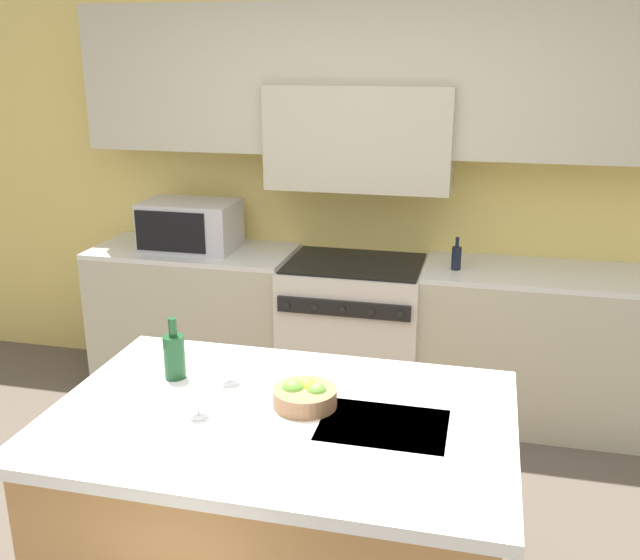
{
  "coord_description": "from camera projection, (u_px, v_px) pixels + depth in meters",
  "views": [
    {
      "loc": [
        0.76,
        -2.1,
        2.12
      ],
      "look_at": [
        0.04,
        0.88,
        1.15
      ],
      "focal_mm": 40.0,
      "sensor_mm": 36.0,
      "label": 1
    }
  ],
  "objects": [
    {
      "name": "oil_bottle_on_counter",
      "position": [
        456.0,
        257.0,
        4.08
      ],
      "size": [
        0.06,
        0.06,
        0.19
      ],
      "color": "black",
      "rests_on": "back_counter"
    },
    {
      "name": "fruit_bowl",
      "position": [
        304.0,
        395.0,
        2.59
      ],
      "size": [
        0.23,
        0.23,
        0.1
      ],
      "color": "#996B47",
      "rests_on": "kitchen_island"
    },
    {
      "name": "wine_bottle",
      "position": [
        174.0,
        355.0,
        2.8
      ],
      "size": [
        0.08,
        0.08,
        0.25
      ],
      "color": "#194723",
      "rests_on": "kitchen_island"
    },
    {
      "name": "range_stove",
      "position": [
        354.0,
        333.0,
        4.43
      ],
      "size": [
        0.84,
        0.7,
        0.92
      ],
      "color": "beige",
      "rests_on": "ground_plane"
    },
    {
      "name": "back_counter",
      "position": [
        354.0,
        331.0,
        4.45
      ],
      "size": [
        3.39,
        0.62,
        0.93
      ],
      "color": "#B2AD93",
      "rests_on": "ground_plane"
    },
    {
      "name": "wine_glass_near",
      "position": [
        197.0,
        388.0,
        2.48
      ],
      "size": [
        0.07,
        0.07,
        0.17
      ],
      "color": "white",
      "rests_on": "kitchen_island"
    },
    {
      "name": "wine_glass_far",
      "position": [
        229.0,
        357.0,
        2.73
      ],
      "size": [
        0.07,
        0.07,
        0.17
      ],
      "color": "white",
      "rests_on": "kitchen_island"
    },
    {
      "name": "microwave",
      "position": [
        190.0,
        225.0,
        4.49
      ],
      "size": [
        0.58,
        0.39,
        0.3
      ],
      "color": "#B7B7BC",
      "rests_on": "back_counter"
    },
    {
      "name": "back_cabinetry",
      "position": [
        365.0,
        144.0,
        4.34
      ],
      "size": [
        10.0,
        0.46,
        2.7
      ],
      "color": "#DBC166",
      "rests_on": "ground_plane"
    },
    {
      "name": "kitchen_island",
      "position": [
        282.0,
        518.0,
        2.68
      ],
      "size": [
        1.65,
        1.1,
        0.9
      ],
      "color": "#B7844C",
      "rests_on": "ground_plane"
    }
  ]
}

